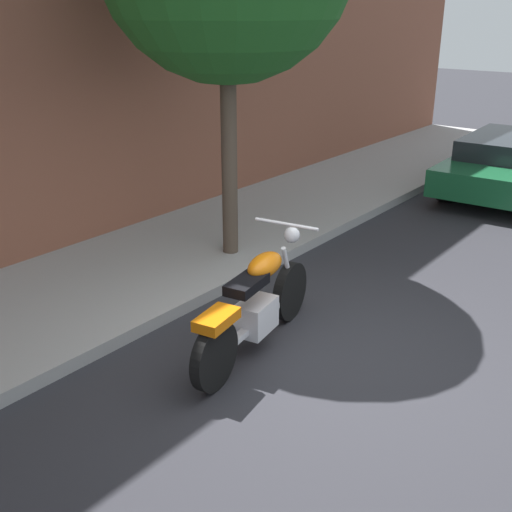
# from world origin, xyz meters

# --- Properties ---
(ground_plane) EXTENTS (60.00, 60.00, 0.00)m
(ground_plane) POSITION_xyz_m (0.00, 0.00, 0.00)
(ground_plane) COLOR #28282D
(sidewalk) EXTENTS (24.15, 2.48, 0.14)m
(sidewalk) POSITION_xyz_m (0.00, 3.01, 0.07)
(sidewalk) COLOR #989898
(sidewalk) RESTS_ON ground
(motorcycle) EXTENTS (2.15, 0.73, 1.14)m
(motorcycle) POSITION_xyz_m (-0.36, 0.69, 0.47)
(motorcycle) COLOR black
(motorcycle) RESTS_ON ground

